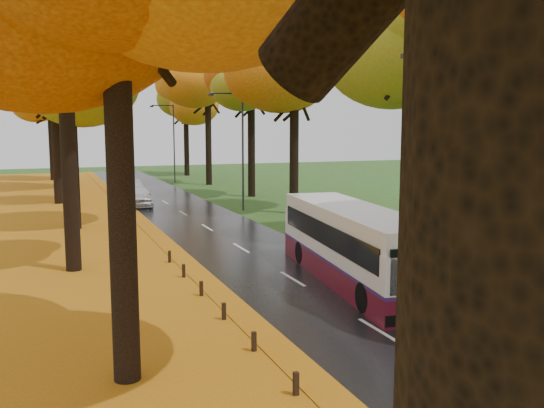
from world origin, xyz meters
TOP-DOWN VIEW (x-y plane):
  - road at (0.00, 25.00)m, footprint 6.50×90.00m
  - centre_line at (0.00, 25.00)m, footprint 0.12×90.00m
  - leaf_verge at (-9.00, 25.00)m, footprint 12.00×90.00m
  - leaf_drift at (-3.05, 25.00)m, footprint 0.90×90.00m
  - trees_left at (-7.18, 27.06)m, footprint 9.20×74.00m
  - trees_right at (7.19, 26.91)m, footprint 9.30×74.20m
  - bollard_row at (-3.70, 4.70)m, footprint 0.11×23.51m
  - streetlamp_near at (3.95, 8.00)m, footprint 2.45×0.18m
  - streetlamp_mid at (3.95, 30.00)m, footprint 2.45×0.18m
  - streetlamp_far at (3.95, 52.00)m, footprint 2.45×0.18m
  - bus at (1.95, 10.89)m, footprint 3.70×10.52m
  - car_white at (-2.22, 34.44)m, footprint 1.99×4.45m
  - car_silver at (-2.21, 38.59)m, footprint 2.29×4.84m
  - car_dark at (-2.14, 44.62)m, footprint 2.06×4.46m

SIDE VIEW (x-z plane):
  - leaf_verge at x=-9.00m, z-range 0.00..0.02m
  - road at x=0.00m, z-range 0.00..0.04m
  - leaf_drift at x=-3.05m, z-range 0.04..0.05m
  - centre_line at x=0.00m, z-range 0.04..0.05m
  - bollard_row at x=-3.70m, z-range 0.00..0.52m
  - car_dark at x=-2.14m, z-range 0.04..1.30m
  - car_white at x=-2.22m, z-range 0.04..1.52m
  - car_silver at x=-2.21m, z-range 0.04..1.57m
  - bus at x=1.95m, z-range 0.10..2.82m
  - streetlamp_near at x=3.95m, z-range 0.71..8.71m
  - streetlamp_mid at x=3.95m, z-range 0.71..8.71m
  - streetlamp_far at x=3.95m, z-range 0.71..8.71m
  - trees_left at x=-7.18m, z-range 2.59..16.48m
  - trees_right at x=7.19m, z-range 2.71..16.67m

